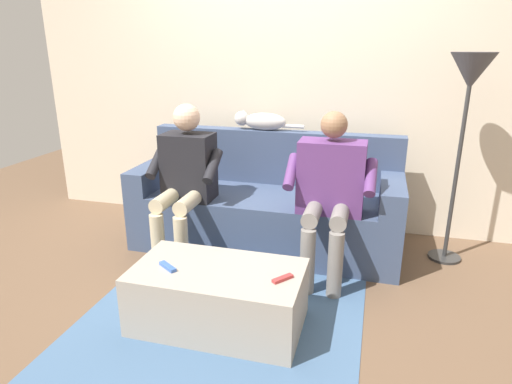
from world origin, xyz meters
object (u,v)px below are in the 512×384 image
object	(u,v)px
coffee_table	(218,297)
person_right_seated	(185,174)
couch	(267,209)
remote_red	(283,279)
cat_on_backrest	(260,121)
remote_blue	(168,267)
floor_lamp	(469,86)
person_left_seated	(330,186)

from	to	relation	value
coffee_table	person_right_seated	size ratio (longest dim) A/B	0.83
couch	remote_red	bearing A→B (deg)	107.87
cat_on_backrest	remote_blue	distance (m)	1.63
person_right_seated	remote_blue	size ratio (longest dim) A/B	8.43
coffee_table	remote_blue	xyz separation A→B (m)	(0.28, 0.07, 0.19)
coffee_table	person_right_seated	world-z (taller)	person_right_seated
remote_red	floor_lamp	bearing A→B (deg)	-179.44
remote_red	coffee_table	bearing A→B (deg)	-54.89
cat_on_backrest	remote_red	world-z (taller)	cat_on_backrest
floor_lamp	remote_red	bearing A→B (deg)	51.82
person_left_seated	person_right_seated	xyz separation A→B (m)	(1.06, -0.00, 0.00)
cat_on_backrest	floor_lamp	distance (m)	1.57
coffee_table	remote_red	world-z (taller)	remote_red
cat_on_backrest	coffee_table	bearing A→B (deg)	95.06
remote_red	floor_lamp	xyz separation A→B (m)	(-1.01, -1.29, 0.93)
person_left_seated	remote_red	world-z (taller)	person_left_seated
person_right_seated	cat_on_backrest	distance (m)	0.83
remote_blue	person_left_seated	bearing A→B (deg)	80.63
cat_on_backrest	person_left_seated	bearing A→B (deg)	135.43
coffee_table	person_left_seated	size ratio (longest dim) A/B	0.84
cat_on_backrest	person_right_seated	bearing A→B (deg)	58.05
coffee_table	person_right_seated	distance (m)	1.07
cat_on_backrest	floor_lamp	xyz separation A→B (m)	(-1.52, 0.18, 0.33)
person_left_seated	remote_red	bearing A→B (deg)	79.64
person_left_seated	cat_on_backrest	world-z (taller)	person_left_seated
person_left_seated	person_right_seated	distance (m)	1.06
coffee_table	person_right_seated	bearing A→B (deg)	-56.00
couch	cat_on_backrest	size ratio (longest dim) A/B	3.55
person_left_seated	floor_lamp	size ratio (longest dim) A/B	0.76
coffee_table	cat_on_backrest	distance (m)	1.65
remote_red	remote_blue	distance (m)	0.66
couch	remote_red	distance (m)	1.25
remote_blue	floor_lamp	bearing A→B (deg)	72.53
person_left_seated	remote_red	size ratio (longest dim) A/B	9.05
couch	remote_red	xyz separation A→B (m)	(-0.38, 1.19, 0.06)
person_right_seated	floor_lamp	xyz separation A→B (m)	(-1.93, -0.47, 0.64)
couch	person_left_seated	xyz separation A→B (m)	(-0.53, 0.38, 0.35)
couch	coffee_table	distance (m)	1.17
remote_red	floor_lamp	distance (m)	1.88
remote_blue	couch	bearing A→B (deg)	111.41
couch	cat_on_backrest	xyz separation A→B (m)	(0.13, -0.27, 0.67)
cat_on_backrest	floor_lamp	world-z (taller)	floor_lamp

